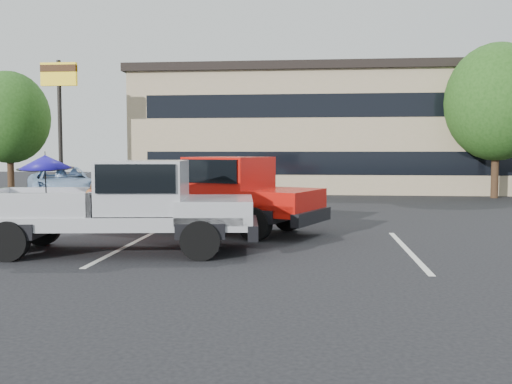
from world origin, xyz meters
TOP-DOWN VIEW (x-y plane):
  - ground at (0.00, 0.00)m, footprint 90.00×90.00m
  - stripe_left at (-3.00, 2.00)m, footprint 0.12×5.00m
  - stripe_right at (3.00, 2.00)m, footprint 0.12×5.00m
  - motel_building at (2.00, 20.99)m, footprint 20.40×8.40m
  - motel_sign at (-10.00, 14.00)m, footprint 1.60×0.22m
  - tree_right at (9.00, 16.00)m, footprint 4.46×4.46m
  - tree_left at (-14.00, 17.00)m, footprint 3.96×3.96m
  - tree_back at (6.00, 24.00)m, footprint 4.68×4.68m
  - silver_pickup at (-2.63, 1.23)m, footprint 5.89×2.66m
  - red_pickup at (-1.25, 4.35)m, footprint 6.15×4.04m
  - silver_sedan at (-3.03, 9.25)m, footprint 5.11×2.52m
  - blue_suv at (-8.94, 11.77)m, footprint 4.73×5.78m

SIDE VIEW (x-z plane):
  - ground at x=0.00m, z-range 0.00..0.00m
  - stripe_left at x=-3.00m, z-range 0.00..0.01m
  - stripe_right at x=3.00m, z-range 0.00..0.01m
  - blue_suv at x=-8.94m, z-range 0.00..1.46m
  - silver_sedan at x=-3.03m, z-range 0.00..1.61m
  - red_pickup at x=-1.25m, z-range 0.09..2.01m
  - silver_pickup at x=-2.63m, z-range 0.02..2.08m
  - motel_building at x=2.00m, z-range 0.06..6.36m
  - tree_left at x=-14.00m, z-range 0.72..6.74m
  - tree_right at x=9.00m, z-range 0.82..7.60m
  - tree_back at x=6.00m, z-range 0.86..7.97m
  - motel_sign at x=-10.00m, z-range 1.65..7.65m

